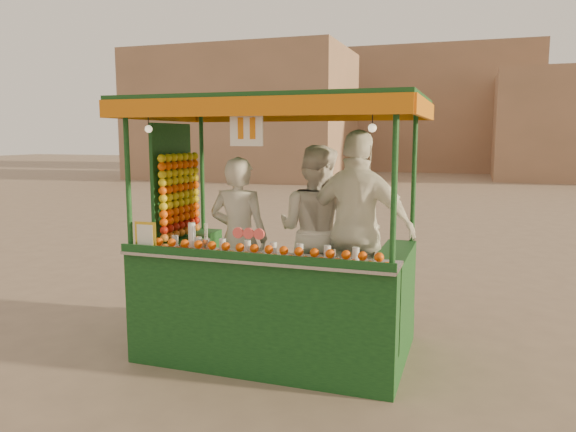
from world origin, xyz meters
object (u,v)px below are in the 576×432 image
(juice_cart, at_px, (268,274))
(vendor_middle, at_px, (316,231))
(vendor_left, at_px, (239,238))
(vendor_right, at_px, (358,230))

(juice_cart, xyz_separation_m, vendor_middle, (0.32, 0.48, 0.35))
(vendor_left, xyz_separation_m, vendor_right, (1.13, 0.13, 0.13))
(vendor_left, height_order, vendor_middle, vendor_middle)
(juice_cart, distance_m, vendor_left, 0.47)
(vendor_left, distance_m, vendor_middle, 0.76)
(juice_cart, xyz_separation_m, vendor_left, (-0.35, 0.13, 0.29))
(vendor_left, distance_m, vendor_right, 1.15)
(juice_cart, relative_size, vendor_middle, 1.56)
(vendor_left, bearing_deg, vendor_right, -177.33)
(vendor_left, relative_size, vendor_right, 0.86)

